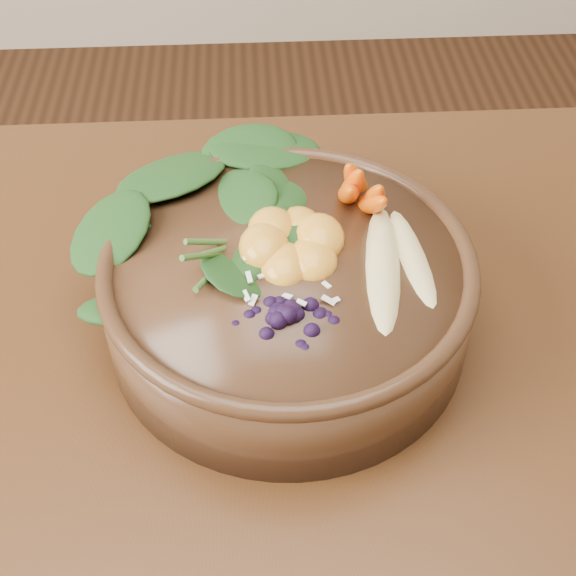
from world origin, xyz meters
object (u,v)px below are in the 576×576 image
dining_table (139,546)px  carrot_cluster (358,159)px  stoneware_bowl (288,297)px  kale_heap (235,188)px  banana_halves (399,248)px  mandarin_cluster (292,230)px  blueberry_pile (288,300)px

dining_table → carrot_cluster: bearing=48.7°
dining_table → stoneware_bowl: bearing=47.9°
dining_table → stoneware_bowl: stoneware_bowl is taller
stoneware_bowl → kale_heap: kale_heap is taller
dining_table → banana_halves: (0.21, 0.13, 0.18)m
stoneware_bowl → mandarin_cluster: size_ratio=3.15×
carrot_cluster → blueberry_pile: 0.15m
dining_table → stoneware_bowl: size_ratio=5.55×
carrot_cluster → mandarin_cluster: bearing=-129.8°
stoneware_bowl → blueberry_pile: bearing=-93.2°
banana_halves → blueberry_pile: blueberry_pile is taller
carrot_cluster → mandarin_cluster: size_ratio=0.87×
kale_heap → carrot_cluster: carrot_cluster is taller
kale_heap → banana_halves: bearing=-29.6°
mandarin_cluster → dining_table: bearing=-129.6°
kale_heap → carrot_cluster: bearing=4.5°
blueberry_pile → stoneware_bowl: bearing=86.8°
kale_heap → blueberry_pile: size_ratio=1.42×
kale_heap → dining_table: bearing=-113.2°
mandarin_cluster → carrot_cluster: bearing=44.1°
dining_table → kale_heap: 0.29m
dining_table → mandarin_cluster: size_ratio=17.50×
mandarin_cluster → blueberry_pile: blueberry_pile is taller
banana_halves → blueberry_pile: 0.10m
kale_heap → stoneware_bowl: bearing=-59.2°
mandarin_cluster → blueberry_pile: 0.08m
stoneware_bowl → banana_halves: 0.10m
kale_heap → mandarin_cluster: 0.06m
carrot_cluster → blueberry_pile: carrot_cluster is taller
banana_halves → mandarin_cluster: bearing=170.3°
carrot_cluster → banana_halves: (0.02, -0.08, -0.03)m
mandarin_cluster → stoneware_bowl: bearing=-102.4°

